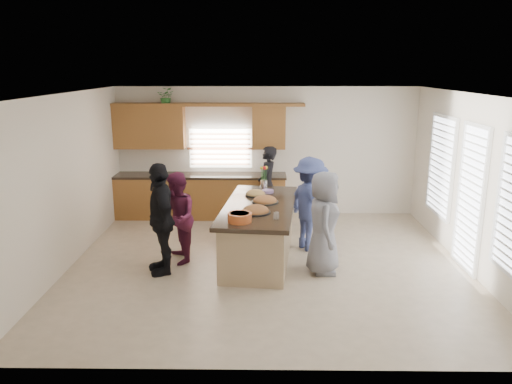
{
  "coord_description": "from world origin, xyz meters",
  "views": [
    {
      "loc": [
        -0.08,
        -7.79,
        3.21
      ],
      "look_at": [
        -0.19,
        0.37,
        1.15
      ],
      "focal_mm": 35.0,
      "sensor_mm": 36.0,
      "label": 1
    }
  ],
  "objects_px": {
    "woman_left_back": "(267,185)",
    "woman_right_back": "(310,204)",
    "woman_left_front": "(161,219)",
    "island": "(259,232)",
    "salad_bowl": "(240,217)",
    "woman_right_front": "(324,223)",
    "woman_left_mid": "(177,218)"
  },
  "relations": [
    {
      "from": "woman_left_back",
      "to": "woman_left_mid",
      "type": "distance_m",
      "value": 2.68
    },
    {
      "from": "woman_right_back",
      "to": "woman_right_front",
      "type": "distance_m",
      "value": 1.06
    },
    {
      "from": "island",
      "to": "woman_right_back",
      "type": "xyz_separation_m",
      "value": [
        0.89,
        0.43,
        0.39
      ]
    },
    {
      "from": "woman_left_front",
      "to": "woman_right_back",
      "type": "relative_size",
      "value": 1.06
    },
    {
      "from": "woman_left_front",
      "to": "woman_right_front",
      "type": "distance_m",
      "value": 2.56
    },
    {
      "from": "island",
      "to": "woman_left_mid",
      "type": "bearing_deg",
      "value": -164.82
    },
    {
      "from": "salad_bowl",
      "to": "woman_right_front",
      "type": "distance_m",
      "value": 1.37
    },
    {
      "from": "woman_left_back",
      "to": "woman_left_front",
      "type": "xyz_separation_m",
      "value": [
        -1.69,
        -2.63,
        0.08
      ]
    },
    {
      "from": "island",
      "to": "salad_bowl",
      "type": "relative_size",
      "value": 7.77
    },
    {
      "from": "woman_left_back",
      "to": "woman_right_front",
      "type": "distance_m",
      "value": 2.74
    },
    {
      "from": "woman_left_mid",
      "to": "woman_right_back",
      "type": "relative_size",
      "value": 0.92
    },
    {
      "from": "woman_left_back",
      "to": "salad_bowl",
      "type": "bearing_deg",
      "value": 5.89
    },
    {
      "from": "woman_right_front",
      "to": "island",
      "type": "bearing_deg",
      "value": 62.3
    },
    {
      "from": "woman_left_back",
      "to": "woman_right_back",
      "type": "relative_size",
      "value": 0.97
    },
    {
      "from": "woman_right_back",
      "to": "woman_right_front",
      "type": "height_order",
      "value": "woman_right_back"
    },
    {
      "from": "woman_right_back",
      "to": "woman_right_front",
      "type": "bearing_deg",
      "value": 158.67
    },
    {
      "from": "island",
      "to": "woman_right_front",
      "type": "height_order",
      "value": "woman_right_front"
    },
    {
      "from": "woman_right_back",
      "to": "woman_left_mid",
      "type": "bearing_deg",
      "value": 78.14
    },
    {
      "from": "woman_left_mid",
      "to": "woman_left_front",
      "type": "xyz_separation_m",
      "value": [
        -0.18,
        -0.42,
        0.12
      ]
    },
    {
      "from": "woman_left_back",
      "to": "woman_left_mid",
      "type": "height_order",
      "value": "woman_left_back"
    },
    {
      "from": "island",
      "to": "woman_left_front",
      "type": "distance_m",
      "value": 1.73
    },
    {
      "from": "island",
      "to": "woman_right_back",
      "type": "height_order",
      "value": "woman_right_back"
    },
    {
      "from": "island",
      "to": "woman_right_front",
      "type": "bearing_deg",
      "value": -25.18
    },
    {
      "from": "island",
      "to": "woman_right_back",
      "type": "bearing_deg",
      "value": 31.98
    },
    {
      "from": "island",
      "to": "woman_left_mid",
      "type": "xyz_separation_m",
      "value": [
        -1.37,
        -0.22,
        0.32
      ]
    },
    {
      "from": "woman_left_back",
      "to": "woman_left_front",
      "type": "distance_m",
      "value": 3.13
    },
    {
      "from": "island",
      "to": "woman_left_mid",
      "type": "distance_m",
      "value": 1.42
    },
    {
      "from": "salad_bowl",
      "to": "woman_left_mid",
      "type": "height_order",
      "value": "woman_left_mid"
    },
    {
      "from": "woman_left_front",
      "to": "woman_right_back",
      "type": "bearing_deg",
      "value": 93.94
    },
    {
      "from": "woman_right_front",
      "to": "salad_bowl",
      "type": "bearing_deg",
      "value": 109.07
    },
    {
      "from": "woman_right_back",
      "to": "island",
      "type": "bearing_deg",
      "value": 87.94
    },
    {
      "from": "woman_left_back",
      "to": "island",
      "type": "bearing_deg",
      "value": 10.05
    }
  ]
}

